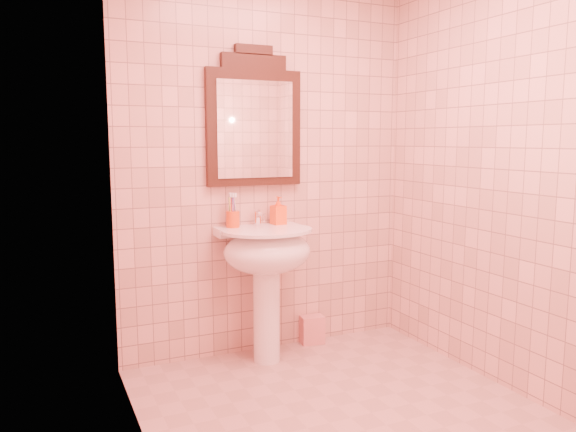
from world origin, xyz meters
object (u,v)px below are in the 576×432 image
mirror (254,122)px  pedestal_sink (267,261)px  toothbrush_cup (233,219)px  soap_dispenser (278,211)px  towel (312,330)px

mirror → pedestal_sink: bearing=-90.0°
toothbrush_cup → soap_dispenser: bearing=0.6°
soap_dispenser → towel: (0.27, 0.02, -0.86)m
toothbrush_cup → soap_dispenser: 0.32m
toothbrush_cup → soap_dispenser: (0.32, 0.00, 0.04)m
mirror → towel: size_ratio=4.54×
pedestal_sink → soap_dispenser: (0.14, 0.15, 0.29)m
pedestal_sink → mirror: bearing=90.0°
mirror → towel: mirror is taller
soap_dispenser → toothbrush_cup: bearing=174.8°
towel → toothbrush_cup: bearing=-177.6°
toothbrush_cup → soap_dispenser: size_ratio=1.05×
towel → mirror: bearing=175.5°
mirror → soap_dispenser: (0.14, -0.05, -0.58)m
mirror → toothbrush_cup: size_ratio=4.52×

